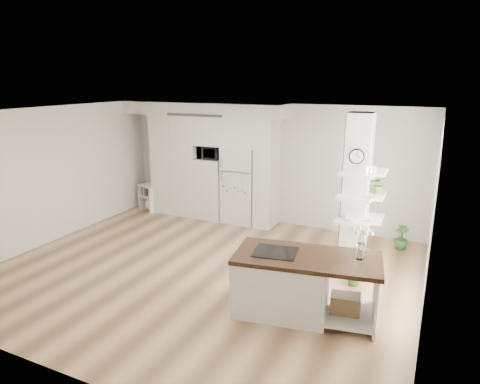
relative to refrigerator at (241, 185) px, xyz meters
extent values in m
cube|color=tan|center=(0.53, -2.68, -0.88)|extent=(7.00, 6.00, 0.01)
cube|color=white|center=(0.53, -2.68, 1.82)|extent=(7.00, 6.00, 0.04)
cube|color=silver|center=(0.53, 0.32, 0.47)|extent=(7.00, 0.04, 2.70)
cube|color=silver|center=(0.53, -5.68, 0.47)|extent=(7.00, 0.04, 2.70)
cube|color=silver|center=(-2.98, -2.68, 0.47)|extent=(0.04, 6.00, 2.70)
cube|color=silver|center=(4.03, -2.68, 0.47)|extent=(0.04, 6.00, 2.70)
cube|color=white|center=(-1.68, -0.01, 0.32)|extent=(1.20, 0.65, 2.40)
cube|color=white|center=(-0.75, -0.01, -0.17)|extent=(0.65, 0.65, 1.42)
cube|color=white|center=(-0.75, -0.01, 1.20)|extent=(0.65, 0.65, 0.65)
cube|color=white|center=(0.00, -0.01, 1.20)|extent=(0.85, 0.65, 0.65)
cube|color=white|center=(0.62, -0.01, 0.32)|extent=(0.40, 0.65, 2.40)
cube|color=silver|center=(-0.97, -0.03, 1.67)|extent=(4.00, 0.70, 0.30)
cube|color=#262626|center=(-0.97, -0.37, 1.56)|extent=(1.40, 0.04, 0.06)
cube|color=white|center=(0.00, 0.00, 0.00)|extent=(0.78, 0.66, 1.75)
cube|color=#B2B2B7|center=(0.00, -0.34, 0.36)|extent=(0.78, 0.01, 0.03)
cube|color=silver|center=(2.82, -1.48, 0.47)|extent=(0.40, 0.40, 2.70)
cube|color=tan|center=(2.61, -1.48, 0.47)|extent=(0.02, 0.40, 2.70)
cube|color=tan|center=(2.82, -1.27, 0.47)|extent=(0.40, 0.02, 2.70)
cylinder|color=black|center=(2.82, -1.69, 1.14)|extent=(0.25, 0.03, 0.25)
cylinder|color=white|center=(2.82, -1.71, 1.14)|extent=(0.21, 0.01, 0.21)
plane|color=white|center=(4.00, -2.38, 0.62)|extent=(0.00, 2.40, 2.40)
cylinder|color=white|center=(2.23, -2.53, 1.24)|extent=(0.12, 0.12, 0.10)
cube|color=white|center=(2.20, -3.36, -0.46)|extent=(1.40, 1.03, 0.83)
cube|color=white|center=(3.12, -3.20, -0.77)|extent=(0.82, 0.94, 0.04)
cube|color=white|center=(3.45, -3.15, -0.46)|extent=(0.16, 0.83, 0.83)
cube|color=#341E0F|center=(2.54, -3.30, -0.02)|extent=(2.10, 1.24, 0.06)
cube|color=black|center=(2.10, -3.37, 0.02)|extent=(0.66, 0.58, 0.01)
cube|color=olive|center=(3.07, -3.21, -0.62)|extent=(0.44, 0.36, 0.25)
cylinder|color=white|center=(3.21, -3.09, 0.12)|extent=(0.12, 0.12, 0.22)
cube|color=white|center=(-2.71, -0.09, -0.55)|extent=(0.14, 0.30, 0.64)
cube|color=white|center=(-2.24, -0.28, -0.55)|extent=(0.14, 0.30, 0.64)
cube|color=white|center=(-2.48, -0.18, -0.25)|extent=(0.62, 0.49, 0.03)
cube|color=white|center=(-2.48, -0.18, -0.53)|extent=(0.59, 0.48, 0.03)
sphere|color=white|center=(-2.41, -0.21, -0.72)|extent=(0.31, 0.31, 0.31)
imported|color=#366F2C|center=(3.02, -2.11, -0.61)|extent=(0.36, 0.33, 0.53)
imported|color=#366F2C|center=(3.52, -0.18, -0.64)|extent=(0.31, 0.31, 0.47)
imported|color=#2D2D2D|center=(-0.75, -0.06, 0.69)|extent=(0.54, 0.37, 0.30)
imported|color=#366F2C|center=(3.15, -1.38, 0.65)|extent=(0.27, 0.23, 0.30)
imported|color=white|center=(2.82, -1.78, 0.13)|extent=(0.22, 0.22, 0.05)
camera|label=1|loc=(4.01, -8.57, 2.35)|focal=32.00mm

